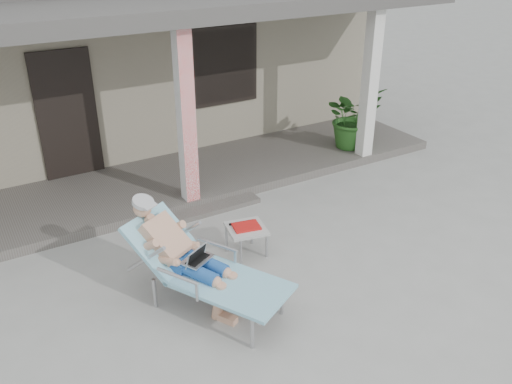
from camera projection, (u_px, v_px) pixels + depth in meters
ground at (263, 275)px, 6.85m from camera, size 60.00×60.00×0.00m
house at (98, 49)px, 11.11m from camera, size 10.40×5.40×3.30m
porch_deck at (170, 182)px, 9.13m from camera, size 10.00×2.00×0.15m
porch_overhang at (158, 15)px, 7.88m from camera, size 10.00×2.30×2.85m
porch_step at (199, 212)px, 8.26m from camera, size 2.00×0.30×0.07m
lounger at (193, 244)px, 6.02m from camera, size 1.55×2.03×1.29m
side_table at (246, 230)px, 7.12m from camera, size 0.58×0.58×0.44m
potted_palm at (353, 117)px, 10.13m from camera, size 1.12×0.98×1.18m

